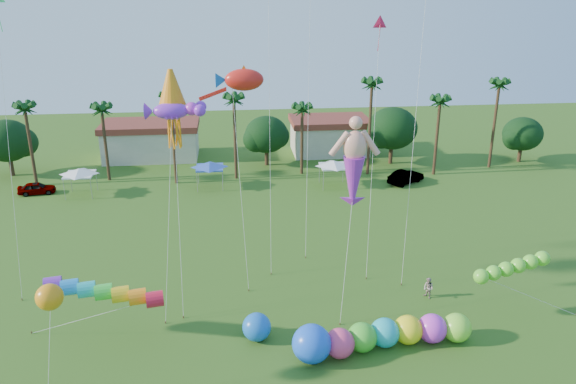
{
  "coord_description": "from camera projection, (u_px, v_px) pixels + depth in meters",
  "views": [
    {
      "loc": [
        -3.63,
        -23.89,
        21.43
      ],
      "look_at": [
        0.0,
        10.0,
        9.0
      ],
      "focal_mm": 35.0,
      "sensor_mm": 36.0,
      "label": 1
    }
  ],
  "objects": [
    {
      "name": "delta_kite_red",
      "position": [
        380.0,
        28.0,
        41.83
      ],
      "size": [
        1.89,
        4.75,
        19.54
      ],
      "color": "red",
      "rests_on": "ground"
    },
    {
      "name": "caterpillar_inflatable",
      "position": [
        376.0,
        336.0,
        34.98
      ],
      "size": [
        11.85,
        3.48,
        2.41
      ],
      "rotation": [
        0.0,
        0.0,
        0.13
      ],
      "color": "#E53C76",
      "rests_on": "ground"
    },
    {
      "name": "squid_kite",
      "position": [
        173.0,
        106.0,
        37.64
      ],
      "size": [
        2.33,
        5.23,
        16.53
      ],
      "color": "orange",
      "rests_on": "ground"
    },
    {
      "name": "rainbow_tube",
      "position": [
        124.0,
        301.0,
        34.97
      ],
      "size": [
        10.33,
        2.28,
        3.58
      ],
      "color": "red",
      "rests_on": "ground"
    },
    {
      "name": "car_b",
      "position": [
        406.0,
        177.0,
        65.12
      ],
      "size": [
        4.87,
        3.99,
        1.56
      ],
      "primitive_type": "imported",
      "rotation": [
        0.0,
        0.0,
        2.15
      ],
      "color": "#4C4C54",
      "rests_on": "ground"
    },
    {
      "name": "blue_ball",
      "position": [
        257.0,
        327.0,
        36.03
      ],
      "size": [
        1.85,
        1.85,
        1.85
      ],
      "primitive_type": "sphere",
      "color": "blue",
      "rests_on": "ground"
    },
    {
      "name": "car_a",
      "position": [
        37.0,
        188.0,
        61.76
      ],
      "size": [
        4.09,
        2.08,
        1.33
      ],
      "primitive_type": "imported",
      "rotation": [
        0.0,
        0.0,
        1.7
      ],
      "color": "#4C4C54",
      "rests_on": "ground"
    },
    {
      "name": "orange_ball_kite",
      "position": [
        49.0,
        297.0,
        29.36
      ],
      "size": [
        1.81,
        2.17,
        6.91
      ],
      "color": "orange",
      "rests_on": "ground"
    },
    {
      "name": "merman_kite",
      "position": [
        354.0,
        168.0,
        37.42
      ],
      "size": [
        2.72,
        4.12,
        13.08
      ],
      "color": "#EC9A86",
      "rests_on": "ground"
    },
    {
      "name": "lobster_kite",
      "position": [
        171.0,
        111.0,
        37.13
      ],
      "size": [
        4.36,
        5.4,
        14.56
      ],
      "color": "purple",
      "rests_on": "ground"
    },
    {
      "name": "tent_row",
      "position": [
        209.0,
        166.0,
        62.42
      ],
      "size": [
        31.0,
        4.0,
        0.6
      ],
      "color": "white",
      "rests_on": "ground"
    },
    {
      "name": "green_worm",
      "position": [
        481.0,
        277.0,
        37.46
      ],
      "size": [
        9.99,
        1.12,
        3.9
      ],
      "color": "#62D830",
      "rests_on": "ground"
    },
    {
      "name": "spectator_b",
      "position": [
        428.0,
        288.0,
        40.94
      ],
      "size": [
        0.9,
        0.97,
        1.6
      ],
      "primitive_type": "imported",
      "rotation": [
        0.0,
        0.0,
        -1.08
      ],
      "color": "#A98F8C",
      "rests_on": "ground"
    },
    {
      "name": "fish_kite",
      "position": [
        244.0,
        80.0,
        40.83
      ],
      "size": [
        4.47,
        5.29,
        16.02
      ],
      "color": "red",
      "rests_on": "ground"
    },
    {
      "name": "buildings_row",
      "position": [
        234.0,
        141.0,
        75.73
      ],
      "size": [
        35.0,
        7.0,
        4.0
      ],
      "color": "beige",
      "rests_on": "ground"
    },
    {
      "name": "tree_line",
      "position": [
        287.0,
        134.0,
        70.01
      ],
      "size": [
        69.46,
        8.91,
        11.0
      ],
      "color": "#3A2819",
      "rests_on": "ground"
    }
  ]
}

